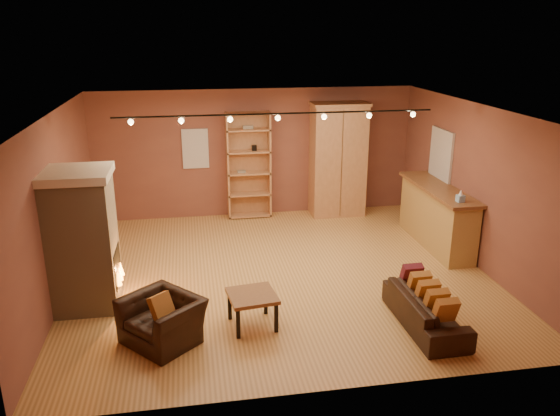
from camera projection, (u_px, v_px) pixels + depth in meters
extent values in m
plane|color=#AD7A3D|center=(280.00, 273.00, 9.42)|extent=(7.00, 7.00, 0.00)
plane|color=brown|center=(280.00, 110.00, 8.53)|extent=(7.00, 7.00, 0.00)
cube|color=brown|center=(255.00, 153.00, 12.02)|extent=(7.00, 0.02, 2.80)
cube|color=brown|center=(57.00, 207.00, 8.42)|extent=(0.02, 6.50, 2.80)
cube|color=brown|center=(477.00, 186.00, 9.53)|extent=(0.02, 6.50, 2.80)
cube|color=tan|center=(83.00, 244.00, 8.05)|extent=(0.90, 0.90, 2.00)
cube|color=beige|center=(75.00, 174.00, 7.72)|extent=(0.98, 0.98, 0.12)
cube|color=black|center=(115.00, 266.00, 8.25)|extent=(0.10, 0.65, 0.55)
cone|color=orange|center=(120.00, 273.00, 8.29)|extent=(0.10, 0.10, 0.22)
cube|color=silver|center=(195.00, 149.00, 11.74)|extent=(0.56, 0.04, 0.86)
cube|color=tan|center=(248.00, 164.00, 12.04)|extent=(0.95, 0.04, 2.33)
cube|color=tan|center=(228.00, 167.00, 11.82)|extent=(0.04, 0.37, 2.33)
cube|color=tan|center=(269.00, 165.00, 11.96)|extent=(0.04, 0.37, 2.33)
cube|color=gray|center=(242.00, 172.00, 11.90)|extent=(0.18, 0.12, 0.05)
cube|color=black|center=(254.00, 148.00, 11.79)|extent=(0.10, 0.10, 0.12)
cube|color=tan|center=(250.00, 214.00, 12.24)|extent=(0.95, 0.37, 0.04)
cube|color=tan|center=(249.00, 194.00, 12.09)|extent=(0.95, 0.37, 0.03)
cube|color=tan|center=(249.00, 173.00, 11.94)|extent=(0.95, 0.37, 0.04)
cube|color=tan|center=(248.00, 152.00, 11.79)|extent=(0.95, 0.37, 0.04)
cube|color=tan|center=(248.00, 130.00, 11.64)|extent=(0.95, 0.37, 0.04)
cube|color=tan|center=(248.00, 113.00, 11.53)|extent=(0.95, 0.37, 0.04)
cube|color=tan|center=(338.00, 161.00, 12.06)|extent=(1.17, 0.64, 2.45)
cube|color=brown|center=(342.00, 164.00, 11.76)|extent=(0.02, 0.01, 2.35)
cube|color=tan|center=(340.00, 104.00, 11.66)|extent=(1.23, 0.70, 0.06)
cube|color=tan|center=(436.00, 218.00, 10.50)|extent=(0.53, 2.31, 1.10)
cube|color=brown|center=(439.00, 189.00, 10.32)|extent=(0.65, 2.43, 0.06)
cube|color=#8CB6E0|center=(460.00, 198.00, 9.43)|extent=(0.14, 0.14, 0.12)
cone|color=white|center=(461.00, 192.00, 9.39)|extent=(0.08, 0.08, 0.10)
cube|color=silver|center=(441.00, 154.00, 10.76)|extent=(0.05, 0.90, 1.00)
imported|color=black|center=(426.00, 305.00, 7.68)|extent=(0.51, 1.68, 0.65)
cube|color=#B06D2D|center=(446.00, 310.00, 7.10)|extent=(0.30, 0.23, 0.36)
cube|color=#B06D2D|center=(436.00, 300.00, 7.35)|extent=(0.30, 0.23, 0.36)
cube|color=#B06D2D|center=(427.00, 291.00, 7.61)|extent=(0.30, 0.23, 0.36)
cube|color=#B06D2D|center=(419.00, 282.00, 7.87)|extent=(0.30, 0.23, 0.36)
cube|color=maroon|center=(411.00, 274.00, 8.12)|extent=(0.30, 0.23, 0.36)
imported|color=black|center=(162.00, 313.00, 7.26)|extent=(1.12, 1.14, 0.85)
cube|color=#B06D2D|center=(161.00, 306.00, 7.22)|extent=(0.38, 0.38, 0.34)
cube|color=brown|center=(252.00, 296.00, 7.63)|extent=(0.73, 0.73, 0.05)
cube|color=black|center=(235.00, 323.00, 7.42)|extent=(0.05, 0.05, 0.43)
cube|color=black|center=(274.00, 320.00, 7.50)|extent=(0.05, 0.05, 0.43)
cube|color=black|center=(232.00, 304.00, 7.92)|extent=(0.05, 0.05, 0.43)
cube|color=black|center=(268.00, 301.00, 8.01)|extent=(0.05, 0.05, 0.43)
cylinder|color=black|center=(278.00, 114.00, 8.75)|extent=(5.20, 0.03, 0.03)
sphere|color=#FFD88C|center=(131.00, 122.00, 8.40)|extent=(0.09, 0.09, 0.09)
sphere|color=#FFD88C|center=(181.00, 121.00, 8.52)|extent=(0.09, 0.09, 0.09)
sphere|color=#FFD88C|center=(230.00, 119.00, 8.65)|extent=(0.09, 0.09, 0.09)
sphere|color=#FFD88C|center=(278.00, 118.00, 8.77)|extent=(0.09, 0.09, 0.09)
sphere|color=#FFD88C|center=(324.00, 117.00, 8.89)|extent=(0.09, 0.09, 0.09)
sphere|color=#FFD88C|center=(369.00, 116.00, 9.01)|extent=(0.09, 0.09, 0.09)
sphere|color=#FFD88C|center=(413.00, 114.00, 9.13)|extent=(0.09, 0.09, 0.09)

